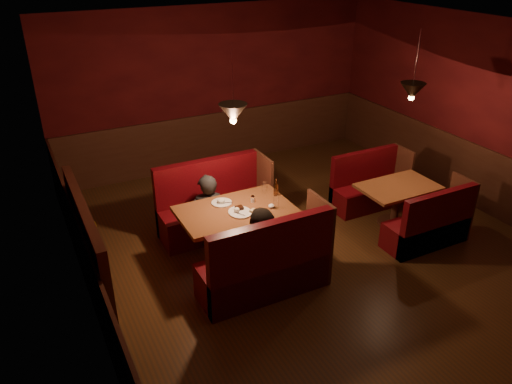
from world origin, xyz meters
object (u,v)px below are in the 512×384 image
second_bench_near (430,228)px  diner_b (264,237)px  main_bench_near (267,270)px  second_bench_far (368,189)px  diner_a (207,198)px  second_table (397,196)px  main_table (236,221)px  main_bench_far (214,210)px

second_bench_near → diner_b: diner_b is taller
diner_b → main_bench_near: bearing=-122.4°
second_bench_far → diner_a: 2.75m
second_table → second_bench_far: 0.71m
main_table → main_bench_near: main_bench_near is taller
main_table → second_bench_far: bearing=10.1°
second_bench_far → main_bench_near: bearing=-153.1°
main_bench_near → second_bench_near: main_bench_near is taller
second_table → diner_a: bearing=163.6°
main_table → main_bench_far: main_bench_far is taller
second_bench_far → diner_b: diner_b is taller
main_bench_far → diner_a: (-0.19, -0.26, 0.35)m
second_bench_near → main_bench_far: bearing=145.6°
main_bench_near → second_bench_far: size_ratio=1.27×
main_bench_far → second_table: size_ratio=1.41×
diner_a → diner_b: size_ratio=0.97×
diner_a → main_bench_far: bearing=-118.2°
diner_b → second_table: bearing=-11.3°
main_bench_near → second_bench_far: 2.83m
second_bench_far → diner_b: 2.79m
diner_a → diner_b: diner_b is taller
main_bench_near → diner_a: size_ratio=1.14×
main_table → diner_b: (0.04, -0.70, 0.12)m
diner_a → second_bench_near: bearing=160.4°
main_bench_near → second_bench_far: bearing=26.9°
main_bench_near → main_table: bearing=91.2°
second_table → diner_a: diner_a is taller
main_bench_near → second_bench_far: main_bench_near is taller
main_bench_far → main_bench_near: bearing=-90.0°
main_bench_near → second_table: (2.50, 0.60, 0.13)m
second_bench_far → diner_b: (-2.50, -1.15, 0.44)m
second_bench_near → diner_a: diner_a is taller
main_bench_far → diner_b: (0.02, -1.52, 0.38)m
main_bench_far → second_bench_far: 2.55m
main_bench_near → second_bench_near: (2.52, -0.08, -0.06)m
main_bench_near → second_bench_near: bearing=-1.8°
main_table → diner_a: bearing=107.3°
main_table → main_bench_near: bearing=-88.8°
main_table → second_table: (2.51, -0.23, -0.12)m
second_table → diner_b: (-2.47, -0.48, 0.25)m
main_bench_near → second_table: main_bench_near is taller
second_bench_far → second_table: bearing=-92.2°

